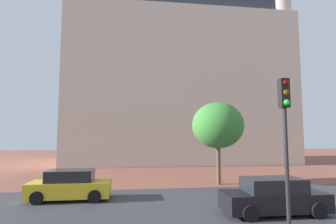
% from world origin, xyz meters
% --- Properties ---
extents(ground_plane, '(120.00, 120.00, 0.00)m').
position_xyz_m(ground_plane, '(0.00, 10.00, 0.00)').
color(ground_plane, brown).
extents(street_asphalt_strip, '(120.00, 8.84, 0.00)m').
position_xyz_m(street_asphalt_strip, '(0.00, 9.59, 0.00)').
color(street_asphalt_strip, '#38383D').
rests_on(street_asphalt_strip, ground_plane).
extents(landmark_building, '(28.06, 15.33, 36.14)m').
position_xyz_m(landmark_building, '(4.18, 33.64, 11.13)').
color(landmark_building, beige).
rests_on(landmark_building, ground_plane).
extents(car_black, '(4.33, 1.97, 1.51)m').
position_xyz_m(car_black, '(3.77, 7.64, 0.72)').
color(car_black, black).
rests_on(car_black, ground_plane).
extents(car_yellow, '(4.10, 2.00, 1.54)m').
position_xyz_m(car_yellow, '(-5.37, 11.53, 0.73)').
color(car_yellow, gold).
rests_on(car_yellow, ground_plane).
extents(traffic_light_pole, '(0.28, 0.34, 5.03)m').
position_xyz_m(traffic_light_pole, '(2.37, 4.19, 3.49)').
color(traffic_light_pole, black).
rests_on(traffic_light_pole, ground_plane).
extents(tree_curb_far, '(3.63, 3.63, 5.73)m').
position_xyz_m(tree_curb_far, '(3.81, 15.10, 4.08)').
color(tree_curb_far, brown).
rests_on(tree_curb_far, ground_plane).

